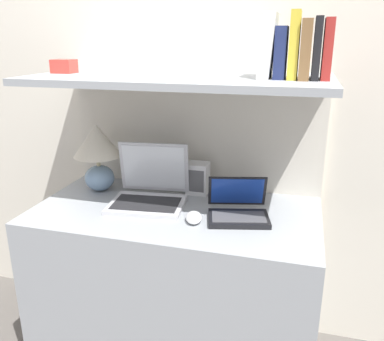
{
  "coord_description": "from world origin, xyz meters",
  "views": [
    {
      "loc": [
        0.5,
        -1.22,
        1.48
      ],
      "look_at": [
        0.08,
        0.31,
        0.96
      ],
      "focal_mm": 38.0,
      "sensor_mm": 36.0,
      "label": 1
    }
  ],
  "objects_px": {
    "book_red": "(327,49)",
    "book_black": "(317,49)",
    "laptop_small": "(238,209)",
    "book_yellow": "(294,45)",
    "book_navy": "(281,53)",
    "book_brown": "(306,50)",
    "book_white": "(268,46)",
    "router_box": "(198,178)",
    "table_lamp": "(97,150)",
    "shelf_gadget": "(64,66)",
    "computer_mouse": "(194,217)",
    "laptop_large": "(149,192)"
  },
  "relations": [
    {
      "from": "table_lamp",
      "to": "book_black",
      "type": "height_order",
      "value": "book_black"
    },
    {
      "from": "book_black",
      "to": "router_box",
      "type": "bearing_deg",
      "value": 162.59
    },
    {
      "from": "laptop_small",
      "to": "book_yellow",
      "type": "height_order",
      "value": "book_yellow"
    },
    {
      "from": "table_lamp",
      "to": "laptop_small",
      "type": "bearing_deg",
      "value": -11.43
    },
    {
      "from": "laptop_small",
      "to": "shelf_gadget",
      "type": "bearing_deg",
      "value": 174.58
    },
    {
      "from": "book_red",
      "to": "book_white",
      "type": "distance_m",
      "value": 0.21
    },
    {
      "from": "book_white",
      "to": "router_box",
      "type": "bearing_deg",
      "value": 153.78
    },
    {
      "from": "table_lamp",
      "to": "book_white",
      "type": "distance_m",
      "value": 0.91
    },
    {
      "from": "book_white",
      "to": "shelf_gadget",
      "type": "bearing_deg",
      "value": -180.0
    },
    {
      "from": "book_red",
      "to": "shelf_gadget",
      "type": "height_order",
      "value": "book_red"
    },
    {
      "from": "book_navy",
      "to": "computer_mouse",
      "type": "bearing_deg",
      "value": -151.78
    },
    {
      "from": "laptop_small",
      "to": "book_yellow",
      "type": "relative_size",
      "value": 1.19
    },
    {
      "from": "laptop_large",
      "to": "book_black",
      "type": "distance_m",
      "value": 0.9
    },
    {
      "from": "book_white",
      "to": "laptop_large",
      "type": "bearing_deg",
      "value": -177.12
    },
    {
      "from": "book_red",
      "to": "book_black",
      "type": "bearing_deg",
      "value": 180.0
    },
    {
      "from": "book_red",
      "to": "book_yellow",
      "type": "distance_m",
      "value": 0.12
    },
    {
      "from": "table_lamp",
      "to": "book_yellow",
      "type": "bearing_deg",
      "value": -4.33
    },
    {
      "from": "router_box",
      "to": "book_red",
      "type": "xyz_separation_m",
      "value": [
        0.52,
        -0.15,
        0.59
      ]
    },
    {
      "from": "table_lamp",
      "to": "laptop_small",
      "type": "distance_m",
      "value": 0.73
    },
    {
      "from": "laptop_small",
      "to": "book_black",
      "type": "xyz_separation_m",
      "value": [
        0.25,
        0.08,
        0.63
      ]
    },
    {
      "from": "computer_mouse",
      "to": "table_lamp",
      "type": "bearing_deg",
      "value": 157.3
    },
    {
      "from": "laptop_large",
      "to": "book_yellow",
      "type": "relative_size",
      "value": 1.45
    },
    {
      "from": "book_yellow",
      "to": "book_navy",
      "type": "relative_size",
      "value": 1.28
    },
    {
      "from": "laptop_small",
      "to": "book_red",
      "type": "height_order",
      "value": "book_red"
    },
    {
      "from": "table_lamp",
      "to": "book_brown",
      "type": "bearing_deg",
      "value": -4.13
    },
    {
      "from": "laptop_large",
      "to": "book_brown",
      "type": "relative_size",
      "value": 1.66
    },
    {
      "from": "book_black",
      "to": "book_brown",
      "type": "height_order",
      "value": "book_black"
    },
    {
      "from": "computer_mouse",
      "to": "book_yellow",
      "type": "relative_size",
      "value": 0.52
    },
    {
      "from": "book_navy",
      "to": "book_white",
      "type": "relative_size",
      "value": 0.79
    },
    {
      "from": "book_brown",
      "to": "book_yellow",
      "type": "xyz_separation_m",
      "value": [
        -0.04,
        0.0,
        0.01
      ]
    },
    {
      "from": "book_black",
      "to": "book_white",
      "type": "relative_size",
      "value": 0.92
    },
    {
      "from": "computer_mouse",
      "to": "book_yellow",
      "type": "bearing_deg",
      "value": 24.83
    },
    {
      "from": "book_black",
      "to": "book_navy",
      "type": "relative_size",
      "value": 1.17
    },
    {
      "from": "router_box",
      "to": "shelf_gadget",
      "type": "relative_size",
      "value": 1.58
    },
    {
      "from": "book_red",
      "to": "book_black",
      "type": "distance_m",
      "value": 0.04
    },
    {
      "from": "table_lamp",
      "to": "book_black",
      "type": "relative_size",
      "value": 1.48
    },
    {
      "from": "book_brown",
      "to": "book_black",
      "type": "bearing_deg",
      "value": 0.0
    },
    {
      "from": "table_lamp",
      "to": "computer_mouse",
      "type": "distance_m",
      "value": 0.61
    },
    {
      "from": "laptop_small",
      "to": "book_navy",
      "type": "height_order",
      "value": "book_navy"
    },
    {
      "from": "computer_mouse",
      "to": "shelf_gadget",
      "type": "relative_size",
      "value": 1.34
    },
    {
      "from": "laptop_large",
      "to": "book_red",
      "type": "distance_m",
      "value": 0.93
    },
    {
      "from": "shelf_gadget",
      "to": "book_brown",
      "type": "bearing_deg",
      "value": 0.0
    },
    {
      "from": "book_brown",
      "to": "shelf_gadget",
      "type": "relative_size",
      "value": 2.24
    },
    {
      "from": "laptop_small",
      "to": "book_brown",
      "type": "height_order",
      "value": "book_brown"
    },
    {
      "from": "book_navy",
      "to": "laptop_small",
      "type": "bearing_deg",
      "value": -149.23
    },
    {
      "from": "book_red",
      "to": "book_black",
      "type": "xyz_separation_m",
      "value": [
        -0.04,
        0.0,
        0.0
      ]
    },
    {
      "from": "laptop_small",
      "to": "book_black",
      "type": "height_order",
      "value": "book_black"
    },
    {
      "from": "laptop_large",
      "to": "laptop_small",
      "type": "xyz_separation_m",
      "value": [
        0.41,
        -0.05,
        -0.02
      ]
    },
    {
      "from": "book_brown",
      "to": "shelf_gadget",
      "type": "height_order",
      "value": "book_brown"
    },
    {
      "from": "router_box",
      "to": "book_brown",
      "type": "xyz_separation_m",
      "value": [
        0.44,
        -0.15,
        0.59
      ]
    }
  ]
}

